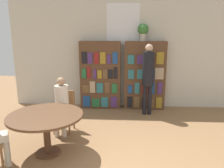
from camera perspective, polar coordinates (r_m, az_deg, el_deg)
wall_back at (r=6.27m, az=2.81°, el=7.60°), size 6.40×0.07×3.00m
bookshelf_left at (r=6.20m, az=-3.06°, el=2.30°), size 1.13×0.34×1.90m
bookshelf_right at (r=6.18m, az=8.52°, el=2.14°), size 1.13×0.34×1.90m
flower_vase at (r=6.07m, az=8.12°, el=13.65°), size 0.29×0.29×0.46m
reading_table at (r=4.01m, az=-16.89°, el=-9.11°), size 1.30×1.30×0.74m
chair_left_side at (r=4.92m, az=-12.27°, el=-6.39°), size 0.42×0.42×0.89m
seated_reader_left at (r=4.70m, az=-13.08°, el=-4.71°), size 0.30×0.39×1.23m
librarian_standing at (r=5.66m, az=9.44°, el=3.01°), size 0.29×0.56×1.85m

